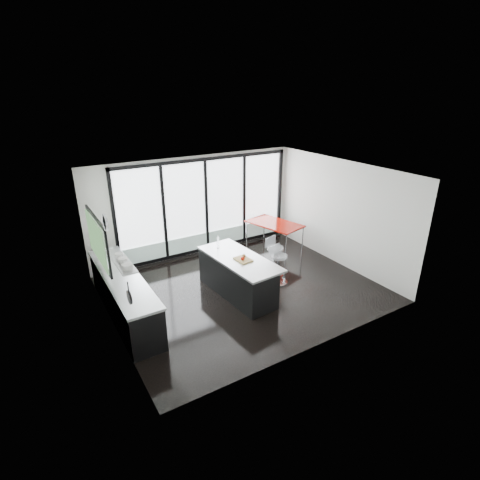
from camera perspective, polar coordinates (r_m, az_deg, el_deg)
floor at (r=9.02m, az=0.46°, el=-7.52°), size 6.00×5.00×0.00m
ceiling at (r=8.00m, az=0.52°, el=10.13°), size 6.00×5.00×0.00m
wall_back at (r=10.62m, az=-5.33°, el=4.60°), size 6.00×0.09×2.80m
wall_front at (r=6.62m, az=12.05°, el=-6.08°), size 6.00×0.00×2.80m
wall_left at (r=7.60m, az=-20.09°, el=-1.82°), size 0.26×5.00×2.80m
wall_right at (r=10.23m, az=14.94°, el=3.99°), size 0.00×5.00×2.80m
counter_cabinets at (r=8.24m, az=-17.23°, el=-8.05°), size 0.69×3.24×1.36m
island at (r=8.64m, az=-0.50°, el=-5.50°), size 1.10×2.28×1.18m
bar_stool_near at (r=9.18m, az=5.90°, el=-4.43°), size 0.55×0.55×0.75m
bar_stool_far at (r=9.54m, az=5.31°, el=-3.23°), size 0.59×0.59×0.78m
red_table at (r=11.00m, az=5.22°, el=0.54°), size 1.26×1.74×0.84m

